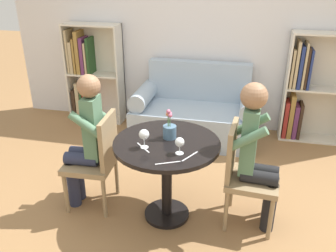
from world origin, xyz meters
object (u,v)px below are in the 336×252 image
wine_glass_right (180,143)px  bookshelf_right (307,90)px  flower_vase (170,130)px  chair_right (244,172)px  bookshelf_left (89,73)px  person_right (257,154)px  person_left (86,140)px  couch (195,114)px  chair_left (97,158)px  wine_glass_left (144,135)px

wine_glass_right → bookshelf_right: bearing=60.0°
flower_vase → chair_right: bearing=0.4°
bookshelf_left → person_right: size_ratio=1.06×
chair_right → person_left: person_left is taller
couch → chair_right: size_ratio=1.71×
chair_left → wine_glass_right: bearing=73.1°
chair_right → wine_glass_left: bearing=109.1°
person_right → wine_glass_right: 0.65m
person_right → wine_glass_left: person_right is taller
chair_right → bookshelf_left: bearing=54.1°
couch → flower_vase: 1.64m
person_left → wine_glass_left: bearing=72.3°
couch → flower_vase: bearing=-89.7°
bookshelf_left → flower_vase: size_ratio=5.21×
bookshelf_left → chair_right: bearing=-39.9°
wine_glass_left → flower_vase: size_ratio=0.60×
bookshelf_left → person_left: size_ratio=1.07×
bookshelf_right → person_right: bearing=-108.3°
person_left → bookshelf_left: bearing=-159.3°
wine_glass_right → flower_vase: 0.28m
couch → person_right: 1.77m
bookshelf_left → wine_glass_right: bookshelf_left is taller
bookshelf_right → chair_right: 1.96m
bookshelf_left → bookshelf_right: bearing=0.0°
person_right → wine_glass_left: bearing=107.1°
wine_glass_left → bookshelf_right: bearing=53.9°
couch → wine_glass_right: (0.14, -1.81, 0.52)m
person_right → wine_glass_right: bearing=116.1°
wine_glass_left → wine_glass_right: size_ratio=1.15×
bookshelf_left → person_left: (0.81, -1.88, -0.00)m
wine_glass_right → chair_left: bearing=165.7°
wine_glass_right → couch: bearing=94.4°
couch → person_right: size_ratio=1.21×
chair_right → couch: bearing=26.4°
person_right → wine_glass_right: (-0.59, -0.24, 0.15)m
bookshelf_left → bookshelf_right: (2.88, 0.00, -0.02)m
flower_vase → person_right: bearing=-0.5°
couch → chair_left: (-0.64, -1.61, 0.18)m
chair_left → chair_right: bearing=89.6°
chair_right → chair_left: bearing=96.3°
bookshelf_right → wine_glass_right: 2.40m
bookshelf_right → person_left: bookshelf_right is taller
couch → wine_glass_right: size_ratio=11.37×
bookshelf_right → person_right: bookshelf_right is taller
person_right → chair_right: bearing=87.2°
chair_left → flower_vase: bearing=91.4°
wine_glass_right → person_right: bearing=22.0°
chair_right → person_left: bearing=96.4°
bookshelf_right → flower_vase: 2.27m
chair_right → flower_vase: (-0.63, -0.00, 0.32)m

